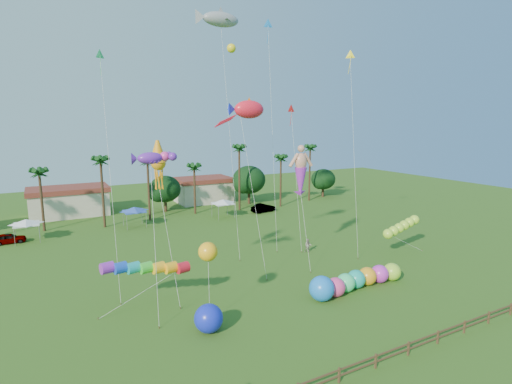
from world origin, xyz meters
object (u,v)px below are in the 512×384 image
car_a (9,238)px  blue_ball (209,318)px  car_b (263,208)px  spectator_b (308,246)px  caterpillar_inflatable (353,281)px

car_a → blue_ball: bearing=-156.5°
car_b → spectator_b: size_ratio=2.71×
car_b → caterpillar_inflatable: caterpillar_inflatable is taller
car_a → car_b: (37.99, 0.02, 0.07)m
caterpillar_inflatable → car_b: bearing=71.8°
spectator_b → caterpillar_inflatable: bearing=-67.8°
car_a → spectator_b: 38.50m
spectator_b → caterpillar_inflatable: size_ratio=0.15×
caterpillar_inflatable → spectator_b: bearing=72.5°
car_a → car_b: 37.99m
car_a → blue_ball: (14.44, -33.03, 0.42)m
car_b → caterpillar_inflatable: bearing=155.6°
spectator_b → caterpillar_inflatable: caterpillar_inflatable is taller
car_b → car_a: bearing=80.9°
car_a → spectator_b: bearing=-123.9°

